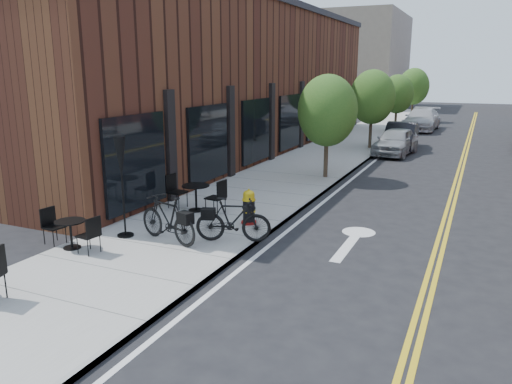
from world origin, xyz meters
The scene contains 17 objects.
ground centered at (0.00, 0.00, 0.00)m, with size 120.00×120.00×0.00m, color black.
sidewalk_near centered at (-2.00, 10.00, 0.06)m, with size 4.00×70.00×0.12m, color #9E9B93.
building_near centered at (-6.50, 14.00, 3.50)m, with size 5.00×28.00×7.00m, color #401E14.
bg_building_left centered at (-8.00, 48.00, 5.00)m, with size 8.00×14.00×10.00m, color #726656.
tree_near_a centered at (-0.60, 9.00, 2.60)m, with size 2.20×2.20×3.81m.
tree_near_b centered at (-0.60, 17.00, 2.71)m, with size 2.30×2.30×3.98m.
tree_near_c centered at (-0.60, 25.00, 2.53)m, with size 2.10×2.10×3.67m.
tree_near_d centered at (-0.60, 33.00, 2.79)m, with size 2.40×2.40×4.11m.
fire_hydrant centered at (-0.74, 2.46, 0.56)m, with size 0.42×0.42×0.93m.
bicycle_left centered at (-1.85, 0.37, 0.69)m, with size 0.53×1.89×1.13m, color black.
bicycle_right centered at (-0.46, 1.02, 0.65)m, with size 0.50×1.78×1.07m, color black.
bistro_set_b centered at (-3.60, -0.91, 0.55)m, with size 1.60×0.76×0.85m.
bistro_set_c centered at (-2.63, 2.94, 0.61)m, with size 1.85×0.86×0.98m.
patio_umbrella centered at (-3.04, 0.28, 1.87)m, with size 0.40×0.40×2.45m.
parked_car_a centered at (0.86, 15.99, 0.67)m, with size 1.58×3.92×1.33m, color #989C9F.
parked_car_b centered at (0.80, 17.98, 0.70)m, with size 1.47×4.22×1.39m, color black.
parked_car_c centered at (0.80, 27.33, 0.75)m, with size 2.09×5.14×1.49m, color #B8B7BD.
Camera 1 is at (4.62, -8.94, 4.06)m, focal length 35.00 mm.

